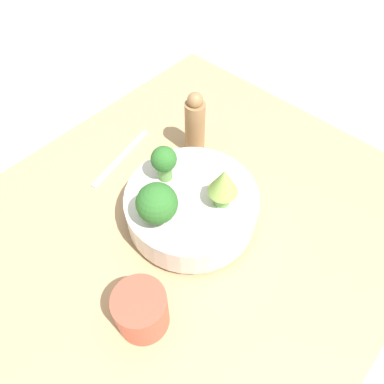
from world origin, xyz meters
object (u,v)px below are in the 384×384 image
(pepper_mill, at_px, (195,125))
(bowl, at_px, (192,209))
(cup, at_px, (141,310))
(fork, at_px, (121,158))

(pepper_mill, bearing_deg, bowl, 40.47)
(cup, bearing_deg, fork, -125.24)
(bowl, height_order, fork, bowl)
(cup, relative_size, fork, 0.45)
(cup, distance_m, fork, 0.37)
(fork, bearing_deg, cup, 54.76)
(bowl, bearing_deg, cup, 19.88)
(bowl, bearing_deg, pepper_mill, -139.53)
(bowl, distance_m, pepper_mill, 0.20)
(cup, bearing_deg, bowl, -160.12)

